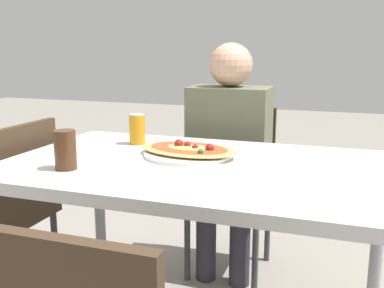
% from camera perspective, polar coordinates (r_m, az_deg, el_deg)
% --- Properties ---
extents(dining_table, '(1.36, 0.83, 0.75)m').
position_cam_1_polar(dining_table, '(1.58, 0.88, -4.92)').
color(dining_table, silver).
rests_on(dining_table, ground_plane).
extents(chair_far_seated, '(0.40, 0.40, 0.84)m').
position_cam_1_polar(chair_far_seated, '(2.34, 5.28, -4.35)').
color(chair_far_seated, '#3F2D1E').
rests_on(chair_far_seated, ground_plane).
extents(chair_side_left, '(0.40, 0.40, 0.84)m').
position_cam_1_polar(chair_side_left, '(2.09, -22.45, -7.26)').
color(chair_side_left, '#3F2D1E').
rests_on(chair_side_left, ground_plane).
extents(person_seated, '(0.38, 0.27, 1.17)m').
position_cam_1_polar(person_seated, '(2.18, 4.69, 0.06)').
color(person_seated, '#2D2D38').
rests_on(person_seated, ground_plane).
extents(pizza_main, '(0.41, 0.33, 0.06)m').
position_cam_1_polar(pizza_main, '(1.66, -0.41, -0.88)').
color(pizza_main, white).
rests_on(pizza_main, dining_table).
extents(soda_can, '(0.07, 0.07, 0.12)m').
position_cam_1_polar(soda_can, '(1.87, -6.96, 1.88)').
color(soda_can, orange).
rests_on(soda_can, dining_table).
extents(drink_glass, '(0.07, 0.07, 0.13)m').
position_cam_1_polar(drink_glass, '(1.53, -15.79, -0.72)').
color(drink_glass, '#4C2D19').
rests_on(drink_glass, dining_table).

